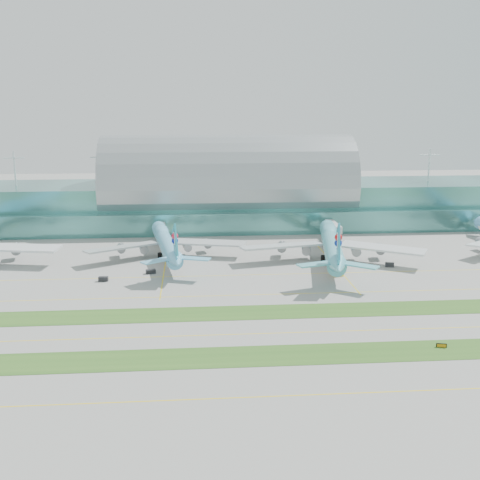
{
  "coord_description": "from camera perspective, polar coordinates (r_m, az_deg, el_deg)",
  "views": [
    {
      "loc": [
        -17.32,
        -159.37,
        58.8
      ],
      "look_at": [
        0.0,
        55.0,
        9.0
      ],
      "focal_mm": 45.0,
      "sensor_mm": 36.0,
      "label": 1
    }
  ],
  "objects": [
    {
      "name": "taxiline_b",
      "position": [
        157.77,
        2.04,
        -8.85
      ],
      "size": [
        420.0,
        0.35,
        0.01
      ],
      "primitive_type": "cube",
      "color": "yellow",
      "rests_on": "ground"
    },
    {
      "name": "terminal",
      "position": [
        292.11,
        -1.17,
        4.26
      ],
      "size": [
        340.0,
        69.1,
        36.0
      ],
      "color": "#3D7A75",
      "rests_on": "ground"
    },
    {
      "name": "grass_strip_far",
      "position": [
        172.61,
        1.43,
        -6.87
      ],
      "size": [
        420.0,
        12.0,
        0.08
      ],
      "primitive_type": "cube",
      "color": "#2D591E",
      "rests_on": "ground"
    },
    {
      "name": "taxiline_d",
      "position": [
        208.58,
        0.33,
        -3.34
      ],
      "size": [
        420.0,
        0.35,
        0.01
      ],
      "primitive_type": "cube",
      "color": "yellow",
      "rests_on": "ground"
    },
    {
      "name": "gse_d",
      "position": [
        212.49,
        -8.45,
        -2.98
      ],
      "size": [
        3.67,
        2.56,
        1.42
      ],
      "primitive_type": "cube",
      "rotation": [
        0.0,
        0.0,
        0.25
      ],
      "color": "black",
      "rests_on": "ground"
    },
    {
      "name": "airliner_b",
      "position": [
        232.74,
        -7.05,
        -0.18
      ],
      "size": [
        61.6,
        70.52,
        19.44
      ],
      "rotation": [
        0.0,
        0.0,
        0.15
      ],
      "color": "#67BBE3",
      "rests_on": "ground"
    },
    {
      "name": "taxiline_c",
      "position": [
        187.67,
        0.91,
        -5.22
      ],
      "size": [
        420.0,
        0.35,
        0.01
      ],
      "primitive_type": "cube",
      "color": "yellow",
      "rests_on": "ground"
    },
    {
      "name": "gse_c",
      "position": [
        206.52,
        -12.83,
        -3.62
      ],
      "size": [
        3.21,
        1.78,
        1.53
      ],
      "primitive_type": "cube",
      "rotation": [
        0.0,
        0.0,
        -0.06
      ],
      "color": "black",
      "rests_on": "ground"
    },
    {
      "name": "gse_f",
      "position": [
        225.17,
        14.0,
        -2.29
      ],
      "size": [
        3.36,
        2.21,
        1.57
      ],
      "primitive_type": "cube",
      "rotation": [
        0.0,
        0.0,
        -0.22
      ],
      "color": "black",
      "rests_on": "ground"
    },
    {
      "name": "ground",
      "position": [
        170.76,
        1.5,
        -7.11
      ],
      "size": [
        700.0,
        700.0,
        0.0
      ],
      "primitive_type": "plane",
      "color": "gray",
      "rests_on": "ground"
    },
    {
      "name": "airliner_c",
      "position": [
        228.2,
        8.67,
        -0.33
      ],
      "size": [
        67.99,
        78.01,
        21.55
      ],
      "rotation": [
        0.0,
        0.0,
        -0.17
      ],
      "color": "#5AB7C7",
      "rests_on": "ground"
    },
    {
      "name": "gse_e",
      "position": [
        209.89,
        9.25,
        -3.16
      ],
      "size": [
        3.9,
        2.89,
        1.77
      ],
      "primitive_type": "cube",
      "rotation": [
        0.0,
        0.0,
        0.27
      ],
      "color": "yellow",
      "rests_on": "ground"
    },
    {
      "name": "taxiline_a",
      "position": [
        127.13,
        3.86,
        -14.54
      ],
      "size": [
        420.0,
        0.35,
        0.01
      ],
      "primitive_type": "cube",
      "color": "yellow",
      "rests_on": "ground"
    },
    {
      "name": "grass_strip_near",
      "position": [
        144.96,
        2.69,
        -10.89
      ],
      "size": [
        420.0,
        12.0,
        0.08
      ],
      "primitive_type": "cube",
      "color": "#2D591E",
      "rests_on": "ground"
    },
    {
      "name": "taxiway_sign_east",
      "position": [
        157.01,
        18.56,
        -9.46
      ],
      "size": [
        2.51,
        0.92,
        1.07
      ],
      "rotation": [
        0.0,
        0.0,
        -0.26
      ],
      "color": "black",
      "rests_on": "ground"
    }
  ]
}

